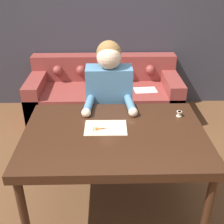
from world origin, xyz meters
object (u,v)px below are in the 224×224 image
person (109,105)px  scissors (101,129)px  thread_spool (179,114)px  couch (104,96)px  dining_table (115,140)px

person → scissors: size_ratio=6.16×
thread_spool → couch: bearing=113.4°
person → dining_table: bearing=-87.1°
dining_table → person: bearing=92.9°
couch → thread_spool: bearing=-66.6°
dining_table → couch: size_ratio=0.70×
person → scissors: (-0.07, -0.59, 0.09)m
dining_table → couch: couch is taller
couch → thread_spool: (0.64, -1.47, 0.51)m
couch → person: (0.05, -1.07, 0.40)m
scissors → thread_spool: (0.65, 0.19, 0.02)m
scissors → dining_table: bearing=-26.8°
couch → scissors: bearing=-90.6°
couch → dining_table: bearing=-87.2°
couch → scissors: (-0.02, -1.66, 0.49)m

